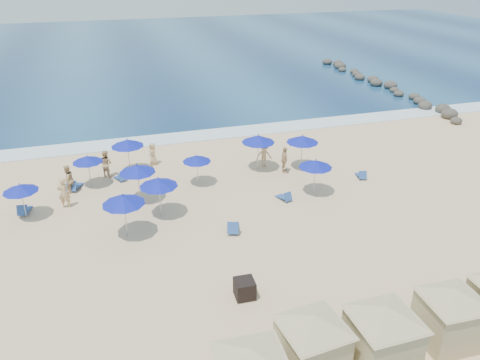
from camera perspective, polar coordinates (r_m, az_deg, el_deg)
name	(u,v)px	position (r m, az deg, el deg)	size (l,w,h in m)	color
ground	(241,237)	(24.74, 0.18, -6.98)	(160.00, 160.00, 0.00)	beige
ocean	(136,51)	(76.31, -12.51, 15.12)	(160.00, 80.00, 0.06)	navy
surf_line	(185,137)	(38.31, -6.69, 5.21)	(160.00, 2.50, 0.08)	white
rock_jetty	(381,84)	(55.53, 16.83, 11.14)	(2.56, 26.66, 0.96)	#322E2A
trash_bin	(245,289)	(20.66, 0.57, -13.10)	(0.84, 0.84, 0.84)	black
cabana_1	(313,337)	(17.07, 8.86, -18.35)	(4.40, 4.40, 2.78)	tan
cabana_2	(383,329)	(17.78, 17.09, -16.94)	(4.60, 4.60, 2.89)	tan
cabana_3	(451,309)	(19.61, 24.36, -14.10)	(4.32, 4.32, 2.71)	tan
umbrella_1	(20,188)	(28.23, -25.23, -0.90)	(1.91, 1.91, 2.17)	#A5A8AD
umbrella_2	(87,159)	(30.76, -18.12, 2.44)	(1.89, 1.89, 2.15)	#A5A8AD
umbrella_3	(123,200)	(24.45, -14.05, -2.35)	(2.21, 2.21, 2.51)	#A5A8AD
umbrella_4	(127,143)	(31.93, -13.58, 4.42)	(2.17, 2.17, 2.47)	#A5A8AD
umbrella_5	(137,169)	(27.96, -12.43, 1.36)	(2.14, 2.14, 2.44)	#A5A8AD
umbrella_6	(158,182)	(26.05, -9.91, -0.29)	(2.14, 2.14, 2.43)	#A5A8AD
umbrella_7	(197,159)	(29.61, -5.30, 2.63)	(1.82, 1.82, 2.08)	#A5A8AD
umbrella_8	(316,164)	(28.55, 9.21, 1.97)	(2.05, 2.05, 2.33)	#A5A8AD
umbrella_9	(258,139)	(31.52, 2.24, 5.04)	(2.27, 2.27, 2.58)	#A5A8AD
umbrella_10	(302,139)	(31.92, 7.62, 4.97)	(2.20, 2.20, 2.50)	#A5A8AD
beach_chair_0	(24,210)	(29.46, -24.83, -3.32)	(0.71, 1.34, 0.71)	#284D95
beach_chair_1	(74,186)	(31.23, -19.59, -0.67)	(1.07, 1.52, 0.77)	#284D95
beach_chair_2	(120,177)	(31.66, -14.36, 0.33)	(0.88, 1.22, 0.61)	#284D95
beach_chair_3	(233,227)	(25.10, -0.85, -5.77)	(0.98, 1.48, 0.75)	#284D95
beach_chair_4	(285,197)	(28.34, 5.49, -2.05)	(0.80, 1.22, 0.62)	#284D95
beach_chair_5	(361,175)	(32.01, 14.58, 0.60)	(0.78, 1.23, 0.63)	#284D95
beachgoer_0	(64,193)	(28.98, -20.67, -1.48)	(0.68, 0.44, 1.86)	tan
beachgoer_1	(106,164)	(32.20, -16.03, 1.95)	(0.90, 0.70, 1.84)	tan
beachgoer_2	(284,160)	(31.68, 5.43, 2.46)	(1.06, 0.44, 1.82)	tan
beachgoer_3	(264,156)	(32.48, 2.95, 3.00)	(1.08, 0.62, 1.67)	tan
beachgoer_4	(153,154)	(33.43, -10.57, 3.18)	(0.77, 0.50, 1.58)	tan
beachgoer_5	(68,179)	(30.70, -20.27, 0.09)	(0.88, 0.69, 1.81)	tan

